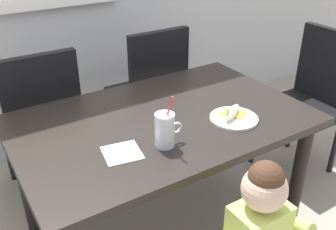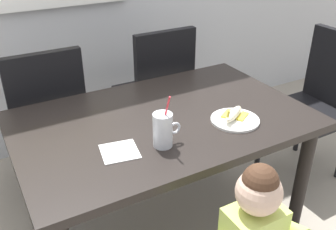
% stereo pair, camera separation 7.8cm
% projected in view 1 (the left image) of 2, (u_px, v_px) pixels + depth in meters
% --- Properties ---
extents(ground_plane, '(24.00, 24.00, 0.00)m').
position_uv_depth(ground_plane, '(163.00, 228.00, 2.17)').
color(ground_plane, '#9E9384').
extents(dining_table, '(1.41, 0.90, 0.73)m').
position_uv_depth(dining_table, '(162.00, 134.00, 1.87)').
color(dining_table, black).
rests_on(dining_table, ground).
extents(dining_chair_left, '(0.44, 0.45, 0.96)m').
position_uv_depth(dining_chair_left, '(41.00, 118.00, 2.20)').
color(dining_chair_left, black).
rests_on(dining_chair_left, ground).
extents(dining_chair_right, '(0.44, 0.44, 0.96)m').
position_uv_depth(dining_chair_right, '(151.00, 87.00, 2.59)').
color(dining_chair_right, black).
rests_on(dining_chair_right, ground).
extents(dining_chair_far, '(0.44, 0.44, 0.96)m').
position_uv_depth(dining_chair_far, '(310.00, 95.00, 2.48)').
color(dining_chair_far, black).
rests_on(dining_chair_far, ground).
extents(toddler_standing, '(0.33, 0.24, 0.84)m').
position_uv_depth(toddler_standing, '(258.00, 230.00, 1.45)').
color(toddler_standing, '#3F4760').
rests_on(toddler_standing, ground).
extents(milk_cup, '(0.13, 0.09, 0.25)m').
position_uv_depth(milk_cup, '(165.00, 132.00, 1.58)').
color(milk_cup, silver).
rests_on(milk_cup, dining_table).
extents(snack_plate, '(0.23, 0.23, 0.01)m').
position_uv_depth(snack_plate, '(234.00, 118.00, 1.80)').
color(snack_plate, white).
rests_on(snack_plate, dining_table).
extents(peeled_banana, '(0.17, 0.14, 0.07)m').
position_uv_depth(peeled_banana, '(232.00, 113.00, 1.80)').
color(peeled_banana, '#F4EAC6').
rests_on(peeled_banana, snack_plate).
extents(paper_napkin, '(0.17, 0.17, 0.00)m').
position_uv_depth(paper_napkin, '(122.00, 153.00, 1.55)').
color(paper_napkin, white).
rests_on(paper_napkin, dining_table).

